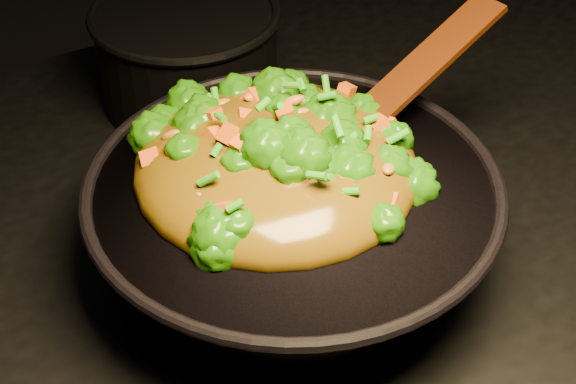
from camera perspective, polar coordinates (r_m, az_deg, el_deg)
wok at (r=0.82m, az=0.33°, el=-2.35°), size 0.41×0.41×0.10m
stir_fry at (r=0.78m, az=-0.79°, el=3.89°), size 0.34×0.34×0.09m
spatula at (r=0.85m, az=7.49°, el=6.97°), size 0.24×0.08×0.10m
back_pot at (r=1.06m, az=-6.48°, el=8.80°), size 0.24×0.24×0.12m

